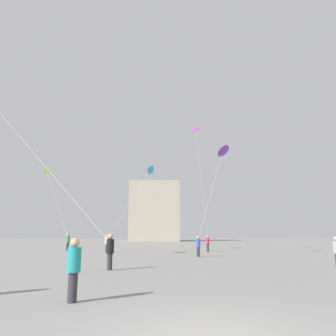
# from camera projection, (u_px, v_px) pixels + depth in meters

# --- Properties ---
(ground_plane) EXTENTS (300.00, 300.00, 0.00)m
(ground_plane) POSITION_uv_depth(u_px,v_px,m) (209.00, 336.00, 5.63)
(ground_plane) COLOR gray
(person_in_white) EXTENTS (0.38, 0.38, 1.74)m
(person_in_white) POSITION_uv_depth(u_px,v_px,m) (107.00, 243.00, 31.93)
(person_in_white) COLOR #2D2D33
(person_in_white) RESTS_ON ground_plane
(person_in_black) EXTENTS (0.39, 0.39, 1.78)m
(person_in_black) POSITION_uv_depth(u_px,v_px,m) (110.00, 250.00, 16.18)
(person_in_black) COLOR #2D2D33
(person_in_black) RESTS_ON ground_plane
(person_in_teal) EXTENTS (0.36, 0.36, 1.65)m
(person_in_teal) POSITION_uv_depth(u_px,v_px,m) (74.00, 266.00, 8.55)
(person_in_teal) COLOR #2D2D33
(person_in_teal) RESTS_ON ground_plane
(person_in_red) EXTENTS (0.36, 0.36, 1.64)m
(person_in_red) POSITION_uv_depth(u_px,v_px,m) (208.00, 243.00, 33.45)
(person_in_red) COLOR #2D2D33
(person_in_red) RESTS_ON ground_plane
(person_in_green) EXTENTS (0.40, 0.40, 1.84)m
(person_in_green) POSITION_uv_depth(u_px,v_px,m) (68.00, 241.00, 35.18)
(person_in_green) COLOR #2D2D33
(person_in_green) RESTS_ON ground_plane
(person_in_blue) EXTENTS (0.35, 0.35, 1.63)m
(person_in_blue) POSITION_uv_depth(u_px,v_px,m) (198.00, 245.00, 25.85)
(person_in_blue) COLOR #2D2D33
(person_in_blue) RESTS_ON ground_plane
(kite_magenta_diamond) EXTENTS (1.50, 0.81, 12.23)m
(kite_magenta_diamond) POSITION_uv_depth(u_px,v_px,m) (196.00, 131.00, 35.56)
(kite_magenta_diamond) COLOR #D12899
(kite_lime_diamond) EXTENTS (5.90, 7.85, 9.32)m
(kite_lime_diamond) POSITION_uv_depth(u_px,v_px,m) (47.00, 172.00, 43.83)
(kite_lime_diamond) COLOR #8CD12D
(kite_violet_diamond) EXTENTS (3.39, 2.24, 8.33)m
(kite_violet_diamond) POSITION_uv_depth(u_px,v_px,m) (223.00, 151.00, 29.00)
(kite_violet_diamond) COLOR purple
(kite_cyan_delta) EXTENTS (4.62, 3.92, 8.07)m
(kite_cyan_delta) POSITION_uv_depth(u_px,v_px,m) (150.00, 171.00, 36.71)
(kite_cyan_delta) COLOR #1EB2C6
(building_left_hall) EXTENTS (13.69, 14.02, 15.79)m
(building_left_hall) POSITION_uv_depth(u_px,v_px,m) (155.00, 212.00, 90.38)
(building_left_hall) COLOR #A39984
(building_left_hall) RESTS_ON ground_plane
(handbag_beside_flyer) EXTENTS (0.33, 0.32, 0.24)m
(handbag_beside_flyer) POSITION_uv_depth(u_px,v_px,m) (110.00, 251.00, 31.87)
(handbag_beside_flyer) COLOR black
(handbag_beside_flyer) RESTS_ON ground_plane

